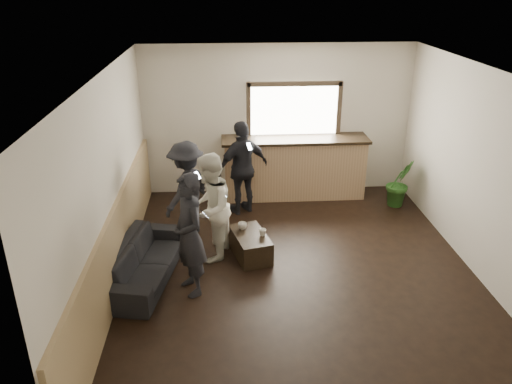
{
  "coord_description": "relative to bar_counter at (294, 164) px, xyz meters",
  "views": [
    {
      "loc": [
        -1.0,
        -6.03,
        3.9
      ],
      "look_at": [
        -0.57,
        0.4,
        1.09
      ],
      "focal_mm": 35.0,
      "sensor_mm": 36.0,
      "label": 1
    }
  ],
  "objects": [
    {
      "name": "potted_plant",
      "position": [
        1.85,
        -0.59,
        -0.2
      ],
      "size": [
        0.58,
        0.51,
        0.89
      ],
      "primitive_type": "imported",
      "rotation": [
        0.0,
        0.0,
        0.27
      ],
      "color": "#2D6623",
      "rests_on": "ground"
    },
    {
      "name": "ground",
      "position": [
        -0.3,
        -2.7,
        -0.64
      ],
      "size": [
        5.0,
        6.0,
        0.01
      ],
      "primitive_type": "cube",
      "color": "black"
    },
    {
      "name": "person_c",
      "position": [
        -1.91,
        -1.4,
        0.14
      ],
      "size": [
        1.02,
        1.16,
        1.56
      ],
      "rotation": [
        0.0,
        0.0,
        -2.12
      ],
      "color": "black",
      "rests_on": "ground"
    },
    {
      "name": "sofa",
      "position": [
        -2.45,
        -2.7,
        -0.37
      ],
      "size": [
        1.06,
        1.96,
        0.54
      ],
      "primitive_type": "imported",
      "rotation": [
        0.0,
        0.0,
        1.38
      ],
      "color": "black",
      "rests_on": "ground"
    },
    {
      "name": "person_b",
      "position": [
        -1.53,
        -2.2,
        0.17
      ],
      "size": [
        0.78,
        0.91,
        1.62
      ],
      "rotation": [
        0.0,
        0.0,
        -1.8
      ],
      "color": "silver",
      "rests_on": "ground"
    },
    {
      "name": "bar_counter",
      "position": [
        0.0,
        0.0,
        0.0
      ],
      "size": [
        2.7,
        0.68,
        2.13
      ],
      "color": "#A37D58",
      "rests_on": "ground"
    },
    {
      "name": "cup_b",
      "position": [
        -0.77,
        -2.25,
        -0.23
      ],
      "size": [
        0.15,
        0.15,
        0.1
      ],
      "primitive_type": "imported",
      "rotation": [
        0.0,
        0.0,
        2.65
      ],
      "color": "silver",
      "rests_on": "coffee_table"
    },
    {
      "name": "person_a",
      "position": [
        -1.78,
        -3.05,
        0.2
      ],
      "size": [
        0.62,
        0.72,
        1.67
      ],
      "rotation": [
        0.0,
        0.0,
        -1.14
      ],
      "color": "black",
      "rests_on": "ground"
    },
    {
      "name": "room_shell",
      "position": [
        -1.04,
        -2.7,
        0.83
      ],
      "size": [
        5.01,
        6.01,
        2.8
      ],
      "color": "silver",
      "rests_on": "ground"
    },
    {
      "name": "coffee_table",
      "position": [
        -0.95,
        -2.2,
        -0.46
      ],
      "size": [
        0.64,
        0.9,
        0.36
      ],
      "primitive_type": "cube",
      "rotation": [
        0.0,
        0.0,
        0.26
      ],
      "color": "black",
      "rests_on": "ground"
    },
    {
      "name": "cup_a",
      "position": [
        -1.06,
        -2.03,
        -0.23
      ],
      "size": [
        0.14,
        0.14,
        0.11
      ],
      "primitive_type": "imported",
      "rotation": [
        0.0,
        0.0,
        6.23
      ],
      "color": "silver",
      "rests_on": "coffee_table"
    },
    {
      "name": "person_d",
      "position": [
        -0.99,
        -0.66,
        0.19
      ],
      "size": [
        1.05,
        0.82,
        1.66
      ],
      "rotation": [
        0.0,
        0.0,
        -2.65
      ],
      "color": "black",
      "rests_on": "ground"
    }
  ]
}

